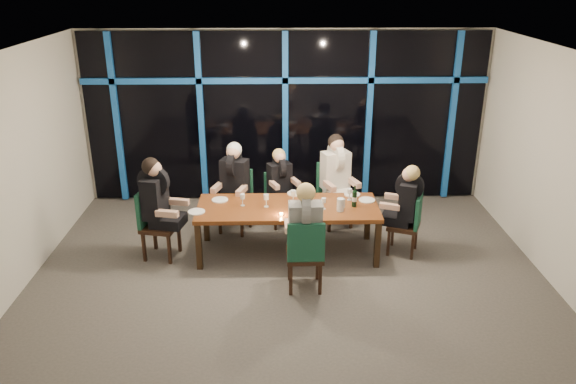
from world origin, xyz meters
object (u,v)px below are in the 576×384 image
(wine_bottle, at_px, (354,199))
(chair_end_left, at_px, (154,220))
(chair_far_left, at_px, (237,197))
(diner_end_right, at_px, (406,197))
(chair_far_mid, at_px, (279,195))
(diner_near_mid, at_px, (305,220))
(diner_far_right, at_px, (337,168))
(dining_table, at_px, (288,211))
(chair_end_right, at_px, (410,221))
(diner_far_left, at_px, (234,175))
(water_pitcher, at_px, (340,205))
(chair_near_mid, at_px, (305,252))
(diner_end_left, at_px, (157,194))
(diner_far_mid, at_px, (280,176))
(chair_far_right, at_px, (333,190))

(wine_bottle, bearing_deg, chair_end_left, -179.53)
(chair_far_left, relative_size, diner_end_right, 1.09)
(chair_far_mid, bearing_deg, diner_end_right, -53.63)
(diner_near_mid, bearing_deg, diner_far_right, -108.41)
(chair_far_left, bearing_deg, dining_table, -29.25)
(chair_end_right, bearing_deg, diner_far_left, -86.51)
(chair_far_mid, bearing_deg, dining_table, -106.18)
(dining_table, xyz_separation_m, chair_far_left, (-0.79, 0.86, -0.13))
(chair_far_mid, height_order, wine_bottle, wine_bottle)
(chair_far_left, bearing_deg, diner_end_right, -1.40)
(dining_table, xyz_separation_m, diner_end_right, (1.69, -0.02, 0.21))
(dining_table, distance_m, chair_end_right, 1.78)
(dining_table, height_order, chair_far_left, chair_far_left)
(diner_far_right, bearing_deg, water_pitcher, -112.34)
(chair_far_left, distance_m, water_pitcher, 1.87)
(chair_near_mid, xyz_separation_m, diner_end_left, (-2.03, 0.98, 0.42))
(diner_far_mid, relative_size, wine_bottle, 2.71)
(chair_far_mid, xyz_separation_m, water_pitcher, (0.86, -1.24, 0.35))
(chair_end_right, distance_m, diner_end_right, 0.38)
(chair_far_mid, distance_m, wine_bottle, 1.58)
(chair_end_right, bearing_deg, chair_far_left, -88.29)
(chair_end_right, height_order, diner_far_right, diner_far_right)
(chair_end_right, relative_size, diner_end_left, 0.93)
(chair_far_left, height_order, wine_bottle, wine_bottle)
(dining_table, height_order, chair_end_right, chair_end_right)
(chair_end_left, xyz_separation_m, diner_near_mid, (2.12, -0.91, 0.39))
(chair_end_left, height_order, diner_end_right, diner_end_right)
(chair_far_mid, xyz_separation_m, chair_near_mid, (0.33, -2.11, 0.08))
(water_pitcher, bearing_deg, diner_far_left, 143.52)
(dining_table, distance_m, chair_end_left, 1.92)
(chair_near_mid, height_order, water_pitcher, chair_near_mid)
(chair_end_right, height_order, diner_end_right, diner_end_right)
(chair_near_mid, distance_m, water_pitcher, 1.05)
(chair_far_mid, xyz_separation_m, chair_end_left, (-1.79, -1.11, 0.09))
(diner_far_mid, distance_m, diner_end_right, 2.06)
(chair_far_mid, xyz_separation_m, diner_end_right, (1.82, -1.08, 0.40))
(diner_end_right, xyz_separation_m, diner_near_mid, (-1.49, -0.94, 0.08))
(chair_near_mid, xyz_separation_m, diner_near_mid, (-0.00, 0.09, 0.40))
(diner_end_right, xyz_separation_m, wine_bottle, (-0.74, -0.01, -0.02))
(chair_end_right, bearing_deg, diner_end_right, -90.00)
(diner_far_right, bearing_deg, wine_bottle, -100.18)
(chair_near_mid, bearing_deg, diner_far_mid, -82.79)
(diner_end_left, bearing_deg, diner_far_right, -56.85)
(chair_far_mid, relative_size, diner_near_mid, 0.89)
(chair_far_right, distance_m, diner_far_mid, 0.90)
(diner_end_left, bearing_deg, diner_far_left, -38.14)
(chair_far_mid, bearing_deg, chair_end_right, -53.29)
(diner_far_mid, bearing_deg, wine_bottle, -67.11)
(diner_far_right, height_order, diner_near_mid, diner_far_right)
(chair_end_left, height_order, chair_near_mid, chair_end_left)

